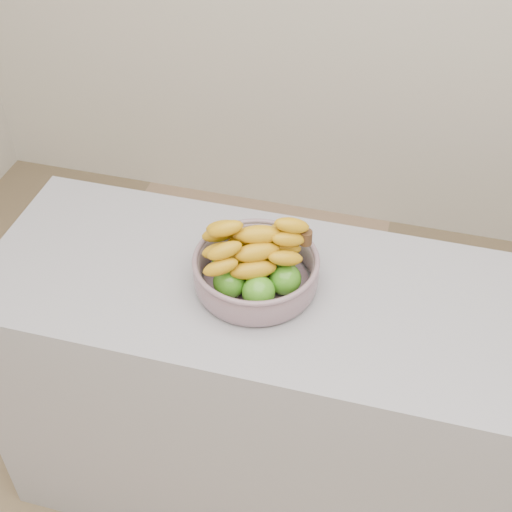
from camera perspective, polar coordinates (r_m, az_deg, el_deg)
The scene contains 3 objects.
room_shell at distance 0.88m, azimuth 8.52°, elevation 9.72°, with size 4.05×4.05×2.73m.
counter at distance 2.14m, azimuth 7.22°, elevation -12.28°, with size 2.00×0.60×0.90m, color #93949B.
fruit_bowl at distance 1.79m, azimuth -0.01°, elevation -0.94°, with size 0.32×0.32×0.19m.
Camera 1 is at (0.07, -0.75, 2.18)m, focal length 50.00 mm.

